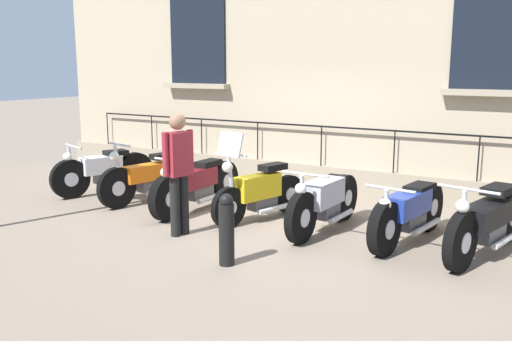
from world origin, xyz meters
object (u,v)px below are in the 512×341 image
Objects in this scene: motorcycle_yellow at (259,192)px; motorcycle_blue at (409,212)px; motorcycle_black at (487,222)px; motorcycle_white at (103,171)px; pedestrian_standing at (178,167)px; motorcycle_silver at (324,201)px; motorcycle_orange at (150,177)px; motorcycle_maroon at (197,185)px; bollard at (227,229)px.

motorcycle_yellow is 2.31m from motorcycle_blue.
motorcycle_yellow is 0.84× the size of motorcycle_black.
pedestrian_standing is at bearing 65.51° from motorcycle_white.
motorcycle_orange is at bearing -90.88° from motorcycle_silver.
motorcycle_black reaches higher than motorcycle_white.
motorcycle_maroon is 1.49m from pedestrian_standing.
motorcycle_white is 4.56m from bollard.
motorcycle_white is at bearing -89.56° from motorcycle_blue.
motorcycle_blue is 3.23m from pedestrian_standing.
motorcycle_silver is 2.40× the size of bollard.
pedestrian_standing is at bearing -71.41° from motorcycle_black.
motorcycle_orange is at bearing 89.30° from motorcycle_white.
pedestrian_standing is (1.31, -3.88, 0.55)m from motorcycle_black.
motorcycle_yellow is (-0.01, 1.19, 0.03)m from motorcycle_maroon.
motorcycle_yellow is at bearing 90.44° from motorcycle_maroon.
motorcycle_blue is at bearing 115.09° from pedestrian_standing.
bollard is (1.97, 4.12, 0.02)m from motorcycle_white.
motorcycle_yellow is at bearing -88.86° from motorcycle_black.
motorcycle_silver reaches higher than motorcycle_blue.
motorcycle_maroon is at bearing -135.42° from bollard.
motorcycle_maroon is 1.05× the size of motorcycle_blue.
motorcycle_orange is 2.26m from motorcycle_yellow.
motorcycle_yellow is 2.02m from bollard.
motorcycle_white is at bearing -90.83° from motorcycle_silver.
motorcycle_yellow is at bearing 155.23° from pedestrian_standing.
motorcycle_silver is at bearing 90.23° from motorcycle_maroon.
motorcycle_white is 0.91× the size of motorcycle_silver.
motorcycle_maroon is 1.01× the size of motorcycle_black.
motorcycle_white is at bearing -114.49° from pedestrian_standing.
motorcycle_yellow reaches higher than bollard.
motorcycle_maroon is (0.06, 1.07, -0.01)m from motorcycle_orange.
pedestrian_standing is (1.29, 1.69, 0.56)m from motorcycle_orange.
motorcycle_maroon is at bearing -89.04° from motorcycle_black.
motorcycle_silver is at bearing -84.80° from motorcycle_blue.
motorcycle_white is 6.75m from motorcycle_black.
motorcycle_white is 2.19× the size of bollard.
motorcycle_yellow reaches higher than motorcycle_black.
motorcycle_black is 1.28× the size of pedestrian_standing.
motorcycle_maroon is at bearing -153.44° from pedestrian_standing.
motorcycle_silver is at bearing 167.20° from bollard.
motorcycle_silver reaches higher than bollard.
motorcycle_white is 1.18m from motorcycle_orange.
motorcycle_maroon is 1.06× the size of motorcycle_silver.
motorcycle_white is 0.91× the size of motorcycle_blue.
motorcycle_blue is at bearing 95.20° from motorcycle_silver.
motorcycle_orange is at bearing -89.27° from motorcycle_blue.
pedestrian_standing reaches higher than motorcycle_yellow.
motorcycle_black is (-0.01, 5.57, 0.01)m from motorcycle_orange.
motorcycle_maroon is 3.50m from motorcycle_blue.
motorcycle_white is at bearing -91.10° from motorcycle_yellow.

